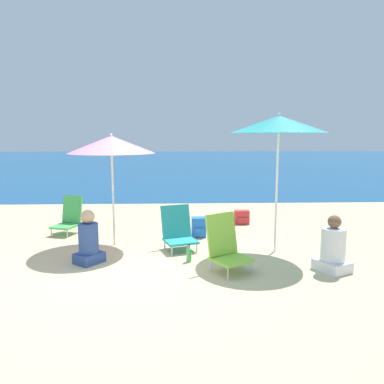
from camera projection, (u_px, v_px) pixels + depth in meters
name	position (u px, v px, depth m)	size (l,w,h in m)	color
ground_plane	(134.00, 263.00, 5.79)	(60.00, 60.00, 0.00)	#D1BA89
sea_water	(169.00, 161.00, 30.73)	(60.00, 40.00, 0.01)	navy
beach_umbrella_pink	(111.00, 145.00, 6.53)	(1.52, 1.52, 2.00)	white
beach_umbrella_teal	(279.00, 125.00, 6.06)	(1.57, 1.57, 2.32)	white
beach_chair_lime	(226.00, 245.00, 5.46)	(0.71, 0.72, 0.83)	silver
beach_chair_teal	(178.00, 230.00, 6.52)	(0.68, 0.71, 0.75)	silver
beach_chair_green	(69.00, 217.00, 7.59)	(0.59, 0.68, 0.75)	silver
person_seated_near	(333.00, 249.00, 5.41)	(0.54, 0.57, 0.83)	silver
person_seated_far	(89.00, 241.00, 5.77)	(0.51, 0.52, 0.84)	#334C8C
backpack_blue	(199.00, 227.00, 7.31)	(0.28, 0.25, 0.38)	blue
backpack_red	(242.00, 217.00, 8.40)	(0.32, 0.23, 0.30)	red
water_bottle	(189.00, 255.00, 5.85)	(0.08, 0.08, 0.29)	#4CB266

